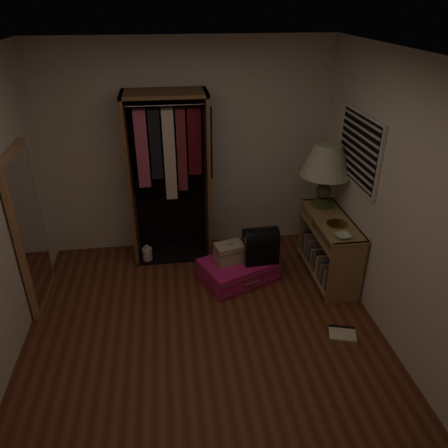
{
  "coord_description": "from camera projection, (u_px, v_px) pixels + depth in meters",
  "views": [
    {
      "loc": [
        -0.26,
        -3.14,
        2.99
      ],
      "look_at": [
        0.3,
        0.95,
        0.8
      ],
      "focal_mm": 35.0,
      "sensor_mm": 36.0,
      "label": 1
    }
  ],
  "objects": [
    {
      "name": "ceramic_bowl",
      "position": [
        343.0,
        236.0,
        4.51
      ],
      "size": [
        0.17,
        0.17,
        0.04
      ],
      "primitive_type": "imported",
      "rotation": [
        0.0,
        0.0,
        0.1
      ],
      "color": "#B3D6B5",
      "rests_on": "console_bookshelf"
    },
    {
      "name": "ground",
      "position": [
        206.0,
        345.0,
        4.18
      ],
      "size": [
        4.0,
        4.0,
        0.0
      ],
      "primitive_type": "plane",
      "color": "#572A18",
      "rests_on": "ground"
    },
    {
      "name": "train_case",
      "position": [
        230.0,
        253.0,
        4.99
      ],
      "size": [
        0.37,
        0.3,
        0.24
      ],
      "rotation": [
        0.0,
        0.0,
        0.25
      ],
      "color": "tan",
      "rests_on": "pink_suitcase"
    },
    {
      "name": "brass_tray",
      "position": [
        337.0,
        224.0,
        4.77
      ],
      "size": [
        0.3,
        0.3,
        0.01
      ],
      "rotation": [
        0.0,
        0.0,
        0.41
      ],
      "color": "olive",
      "rests_on": "console_bookshelf"
    },
    {
      "name": "console_bookshelf",
      "position": [
        327.0,
        244.0,
        5.1
      ],
      "size": [
        0.42,
        1.12,
        0.75
      ],
      "color": "olive",
      "rests_on": "ground"
    },
    {
      "name": "room_walls",
      "position": [
        212.0,
        201.0,
        3.53
      ],
      "size": [
        3.52,
        4.02,
        2.6
      ],
      "color": "beige",
      "rests_on": "ground"
    },
    {
      "name": "pink_suitcase",
      "position": [
        237.0,
        270.0,
        5.1
      ],
      "size": [
        0.98,
        0.86,
        0.25
      ],
      "rotation": [
        0.0,
        0.0,
        0.4
      ],
      "color": "#CE196F",
      "rests_on": "ground"
    },
    {
      "name": "white_jug",
      "position": [
        147.0,
        254.0,
        5.47
      ],
      "size": [
        0.16,
        0.16,
        0.22
      ],
      "rotation": [
        0.0,
        0.0,
        -0.35
      ],
      "color": "silver",
      "rests_on": "ground"
    },
    {
      "name": "table_lamp",
      "position": [
        327.0,
        161.0,
        4.95
      ],
      "size": [
        0.71,
        0.71,
        0.75
      ],
      "rotation": [
        0.0,
        0.0,
        -0.2
      ],
      "color": "#3C4D25",
      "rests_on": "console_bookshelf"
    },
    {
      "name": "open_wardrobe",
      "position": [
        171.0,
        163.0,
        5.14
      ],
      "size": [
        0.99,
        0.5,
        2.05
      ],
      "color": "brown",
      "rests_on": "ground"
    },
    {
      "name": "floor_book",
      "position": [
        342.0,
        333.0,
        4.33
      ],
      "size": [
        0.31,
        0.27,
        0.02
      ],
      "rotation": [
        0.0,
        0.0,
        -0.29
      ],
      "color": "beige",
      "rests_on": "ground"
    },
    {
      "name": "black_bag",
      "position": [
        261.0,
        244.0,
        4.96
      ],
      "size": [
        0.4,
        0.27,
        0.42
      ],
      "rotation": [
        0.0,
        0.0,
        0.04
      ],
      "color": "black",
      "rests_on": "pink_suitcase"
    },
    {
      "name": "floor_mirror",
      "position": [
        29.0,
        230.0,
        4.46
      ],
      "size": [
        0.06,
        0.8,
        1.7
      ],
      "color": "tan",
      "rests_on": "ground"
    }
  ]
}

